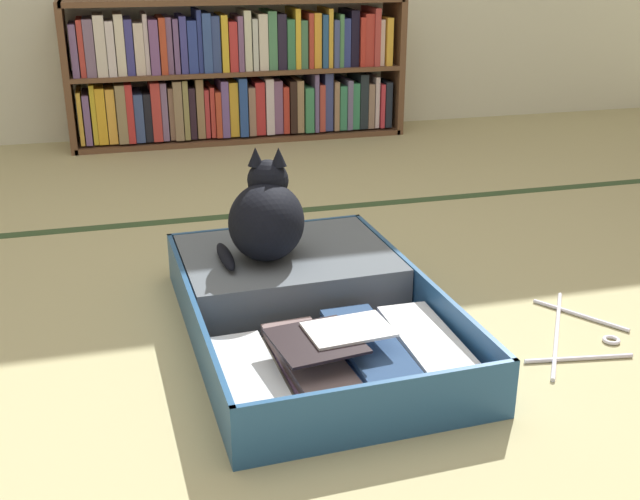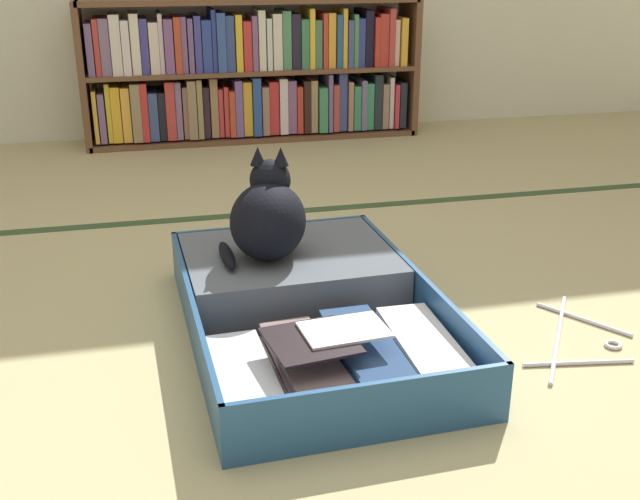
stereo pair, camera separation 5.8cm
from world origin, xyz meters
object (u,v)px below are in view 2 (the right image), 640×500
object	(u,v)px
open_suitcase	(304,302)
black_cat	(268,217)
bookshelf	(251,73)
clothes_hanger	(576,339)

from	to	relation	value
open_suitcase	black_cat	xyz separation A→B (m)	(-0.06, 0.14, 0.18)
black_cat	bookshelf	bearing A→B (deg)	82.78
open_suitcase	clothes_hanger	xyz separation A→B (m)	(0.60, -0.25, -0.05)
bookshelf	black_cat	xyz separation A→B (m)	(-0.23, -1.85, -0.08)
open_suitcase	clothes_hanger	bearing A→B (deg)	-22.31
black_cat	open_suitcase	bearing A→B (deg)	-65.30
clothes_hanger	open_suitcase	bearing A→B (deg)	157.69
black_cat	clothes_hanger	distance (m)	0.80
bookshelf	open_suitcase	bearing A→B (deg)	-94.95
bookshelf	open_suitcase	world-z (taller)	bookshelf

